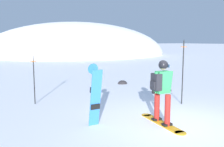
% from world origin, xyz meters
% --- Properties ---
extents(ground_plane, '(300.00, 300.00, 0.00)m').
position_xyz_m(ground_plane, '(0.00, 0.00, 0.00)').
color(ground_plane, white).
extents(ridge_peak_main, '(29.26, 26.34, 10.37)m').
position_xyz_m(ridge_peak_main, '(10.27, 33.65, 0.00)').
color(ridge_peak_main, white).
rests_on(ridge_peak_main, ground).
extents(snowboarder_main, '(0.65, 1.83, 1.71)m').
position_xyz_m(snowboarder_main, '(-0.30, 0.36, 0.92)').
color(snowboarder_main, orange).
rests_on(snowboarder_main, ground).
extents(spare_snowboard, '(0.28, 0.32, 1.64)m').
position_xyz_m(spare_snowboard, '(-1.91, 1.04, 0.83)').
color(spare_snowboard, blue).
rests_on(spare_snowboard, ground).
extents(piste_marker_near, '(0.20, 0.20, 2.27)m').
position_xyz_m(piste_marker_near, '(1.73, 1.61, 1.28)').
color(piste_marker_near, black).
rests_on(piste_marker_near, ground).
extents(piste_marker_far, '(0.20, 0.20, 1.77)m').
position_xyz_m(piste_marker_far, '(-2.78, 4.16, 1.02)').
color(piste_marker_far, black).
rests_on(piste_marker_far, ground).
extents(rock_dark, '(0.51, 0.43, 0.35)m').
position_xyz_m(rock_dark, '(2.07, 6.09, 0.00)').
color(rock_dark, '#282628').
rests_on(rock_dark, ground).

